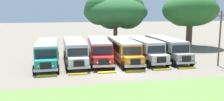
{
  "coord_description": "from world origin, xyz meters",
  "views": [
    {
      "loc": [
        -6.34,
        -24.58,
        6.62
      ],
      "look_at": [
        0.0,
        4.9,
        1.6
      ],
      "focal_mm": 39.07,
      "sensor_mm": 36.0,
      "label": 1
    }
  ],
  "objects_px": {
    "parked_bus_slot_1": "(75,50)",
    "parked_bus_slot_3": "(123,49)",
    "parked_bus_slot_0": "(48,52)",
    "utility_pole": "(220,37)",
    "broad_shade_tree": "(116,12)",
    "parked_bus_slot_2": "(99,49)",
    "parked_bus_slot_4": "(143,48)",
    "parked_bus_slot_5": "(166,47)",
    "secondary_tree": "(189,10)"
  },
  "relations": [
    {
      "from": "parked_bus_slot_4",
      "to": "secondary_tree",
      "type": "bearing_deg",
      "value": 126.55
    },
    {
      "from": "parked_bus_slot_3",
      "to": "parked_bus_slot_5",
      "type": "height_order",
      "value": "same"
    },
    {
      "from": "parked_bus_slot_3",
      "to": "parked_bus_slot_1",
      "type": "bearing_deg",
      "value": -93.4
    },
    {
      "from": "parked_bus_slot_1",
      "to": "parked_bus_slot_3",
      "type": "relative_size",
      "value": 1.0
    },
    {
      "from": "parked_bus_slot_1",
      "to": "parked_bus_slot_4",
      "type": "bearing_deg",
      "value": 88.97
    },
    {
      "from": "parked_bus_slot_2",
      "to": "parked_bus_slot_3",
      "type": "bearing_deg",
      "value": 81.11
    },
    {
      "from": "parked_bus_slot_0",
      "to": "parked_bus_slot_3",
      "type": "height_order",
      "value": "same"
    },
    {
      "from": "parked_bus_slot_4",
      "to": "parked_bus_slot_2",
      "type": "bearing_deg",
      "value": -94.79
    },
    {
      "from": "parked_bus_slot_2",
      "to": "parked_bus_slot_5",
      "type": "height_order",
      "value": "same"
    },
    {
      "from": "parked_bus_slot_4",
      "to": "utility_pole",
      "type": "relative_size",
      "value": 1.66
    },
    {
      "from": "parked_bus_slot_0",
      "to": "parked_bus_slot_1",
      "type": "bearing_deg",
      "value": 96.44
    },
    {
      "from": "parked_bus_slot_2",
      "to": "parked_bus_slot_5",
      "type": "bearing_deg",
      "value": 91.89
    },
    {
      "from": "parked_bus_slot_4",
      "to": "utility_pole",
      "type": "bearing_deg",
      "value": 51.04
    },
    {
      "from": "parked_bus_slot_3",
      "to": "secondary_tree",
      "type": "relative_size",
      "value": 1.04
    },
    {
      "from": "parked_bus_slot_1",
      "to": "utility_pole",
      "type": "xyz_separation_m",
      "value": [
        16.64,
        -5.69,
        1.93
      ]
    },
    {
      "from": "parked_bus_slot_5",
      "to": "utility_pole",
      "type": "distance_m",
      "value": 7.24
    },
    {
      "from": "parked_bus_slot_4",
      "to": "parked_bus_slot_5",
      "type": "height_order",
      "value": "same"
    },
    {
      "from": "parked_bus_slot_3",
      "to": "broad_shade_tree",
      "type": "distance_m",
      "value": 15.16
    },
    {
      "from": "parked_bus_slot_2",
      "to": "parked_bus_slot_4",
      "type": "bearing_deg",
      "value": 91.65
    },
    {
      "from": "parked_bus_slot_3",
      "to": "parked_bus_slot_2",
      "type": "bearing_deg",
      "value": -101.61
    },
    {
      "from": "parked_bus_slot_2",
      "to": "parked_bus_slot_3",
      "type": "relative_size",
      "value": 1.01
    },
    {
      "from": "parked_bus_slot_0",
      "to": "parked_bus_slot_3",
      "type": "relative_size",
      "value": 1.0
    },
    {
      "from": "parked_bus_slot_0",
      "to": "parked_bus_slot_1",
      "type": "distance_m",
      "value": 3.38
    },
    {
      "from": "parked_bus_slot_5",
      "to": "parked_bus_slot_1",
      "type": "bearing_deg",
      "value": -90.55
    },
    {
      "from": "secondary_tree",
      "to": "parked_bus_slot_0",
      "type": "bearing_deg",
      "value": -157.56
    },
    {
      "from": "parked_bus_slot_2",
      "to": "secondary_tree",
      "type": "distance_m",
      "value": 21.14
    },
    {
      "from": "utility_pole",
      "to": "broad_shade_tree",
      "type": "bearing_deg",
      "value": 112.81
    },
    {
      "from": "parked_bus_slot_5",
      "to": "broad_shade_tree",
      "type": "relative_size",
      "value": 0.85
    },
    {
      "from": "parked_bus_slot_5",
      "to": "secondary_tree",
      "type": "xyz_separation_m",
      "value": [
        8.93,
        9.94,
        5.13
      ]
    },
    {
      "from": "parked_bus_slot_4",
      "to": "broad_shade_tree",
      "type": "xyz_separation_m",
      "value": [
        -0.6,
        13.78,
        4.72
      ]
    },
    {
      "from": "parked_bus_slot_4",
      "to": "utility_pole",
      "type": "distance_m",
      "value": 9.61
    },
    {
      "from": "secondary_tree",
      "to": "utility_pole",
      "type": "relative_size",
      "value": 1.6
    },
    {
      "from": "parked_bus_slot_0",
      "to": "parked_bus_slot_5",
      "type": "xyz_separation_m",
      "value": [
        15.72,
        0.24,
        0.0
      ]
    },
    {
      "from": "parked_bus_slot_1",
      "to": "parked_bus_slot_3",
      "type": "height_order",
      "value": "same"
    },
    {
      "from": "parked_bus_slot_1",
      "to": "secondary_tree",
      "type": "distance_m",
      "value": 23.98
    },
    {
      "from": "parked_bus_slot_5",
      "to": "secondary_tree",
      "type": "relative_size",
      "value": 1.03
    },
    {
      "from": "parked_bus_slot_0",
      "to": "broad_shade_tree",
      "type": "relative_size",
      "value": 0.85
    },
    {
      "from": "parked_bus_slot_0",
      "to": "parked_bus_slot_2",
      "type": "bearing_deg",
      "value": 94.74
    },
    {
      "from": "parked_bus_slot_5",
      "to": "utility_pole",
      "type": "relative_size",
      "value": 1.66
    },
    {
      "from": "secondary_tree",
      "to": "broad_shade_tree",
      "type": "bearing_deg",
      "value": 162.89
    },
    {
      "from": "parked_bus_slot_0",
      "to": "parked_bus_slot_1",
      "type": "xyz_separation_m",
      "value": [
        3.36,
        0.41,
        0.0
      ]
    },
    {
      "from": "parked_bus_slot_5",
      "to": "secondary_tree",
      "type": "bearing_deg",
      "value": 138.32
    },
    {
      "from": "parked_bus_slot_2",
      "to": "parked_bus_slot_5",
      "type": "distance_m",
      "value": 9.21
    },
    {
      "from": "parked_bus_slot_3",
      "to": "parked_bus_slot_4",
      "type": "distance_m",
      "value": 2.87
    },
    {
      "from": "parked_bus_slot_3",
      "to": "utility_pole",
      "type": "xyz_separation_m",
      "value": [
        10.39,
        -5.16,
        1.93
      ]
    },
    {
      "from": "parked_bus_slot_5",
      "to": "broad_shade_tree",
      "type": "height_order",
      "value": "broad_shade_tree"
    },
    {
      "from": "parked_bus_slot_0",
      "to": "utility_pole",
      "type": "distance_m",
      "value": 20.77
    },
    {
      "from": "parked_bus_slot_1",
      "to": "utility_pole",
      "type": "distance_m",
      "value": 17.69
    },
    {
      "from": "broad_shade_tree",
      "to": "utility_pole",
      "type": "bearing_deg",
      "value": -67.19
    },
    {
      "from": "parked_bus_slot_0",
      "to": "parked_bus_slot_3",
      "type": "distance_m",
      "value": 9.61
    }
  ]
}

